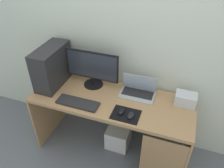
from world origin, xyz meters
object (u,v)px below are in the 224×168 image
at_px(monitor, 92,68).
at_px(laptop, 138,90).
at_px(subwoofer, 118,137).
at_px(pc_tower, 52,66).
at_px(projector, 186,99).
at_px(keyboard, 78,103).
at_px(mouse_left, 121,111).
at_px(mouse_right, 131,115).

xyz_separation_m(monitor, laptop, (0.49, 0.02, -0.17)).
bearing_deg(subwoofer, pc_tower, -178.69).
distance_m(monitor, projector, 0.98).
bearing_deg(keyboard, laptop, 34.58).
bearing_deg(monitor, pc_tower, -166.03).
bearing_deg(monitor, projector, 0.50).
xyz_separation_m(monitor, mouse_left, (0.42, -0.32, -0.19)).
height_order(pc_tower, monitor, pc_tower).
xyz_separation_m(pc_tower, laptop, (0.91, 0.12, -0.17)).
bearing_deg(subwoofer, keyboard, -143.94).
relative_size(pc_tower, projector, 2.40).
height_order(pc_tower, mouse_left, pc_tower).
bearing_deg(pc_tower, projector, 4.62).
xyz_separation_m(laptop, keyboard, (-0.51, -0.35, -0.03)).
xyz_separation_m(mouse_left, mouse_right, (0.10, -0.02, 0.00)).
bearing_deg(monitor, subwoofer, -14.74).
bearing_deg(mouse_right, monitor, 146.53).
distance_m(laptop, subwoofer, 0.69).
bearing_deg(laptop, keyboard, -145.42).
xyz_separation_m(pc_tower, projector, (1.38, 0.11, -0.15)).
height_order(pc_tower, mouse_right, pc_tower).
distance_m(monitor, mouse_right, 0.65).
relative_size(pc_tower, mouse_left, 4.99).
distance_m(pc_tower, monitor, 0.43).
distance_m(laptop, mouse_left, 0.34).
distance_m(pc_tower, mouse_left, 0.88).
relative_size(monitor, keyboard, 1.36).
relative_size(mouse_left, mouse_right, 1.00).
relative_size(pc_tower, monitor, 0.84).
bearing_deg(laptop, pc_tower, -172.55).
xyz_separation_m(laptop, mouse_left, (-0.07, -0.33, -0.02)).
bearing_deg(projector, subwoofer, -171.56).
xyz_separation_m(pc_tower, mouse_right, (0.93, -0.24, -0.19)).
relative_size(mouse_right, subwoofer, 0.37).
bearing_deg(laptop, monitor, -178.18).
height_order(monitor, keyboard, monitor).
distance_m(projector, keyboard, 1.04).
bearing_deg(pc_tower, keyboard, -30.55).
bearing_deg(subwoofer, projector, 8.44).
xyz_separation_m(laptop, projector, (0.47, -0.01, 0.02)).
bearing_deg(mouse_left, keyboard, -177.40).
bearing_deg(subwoofer, laptop, 31.35).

